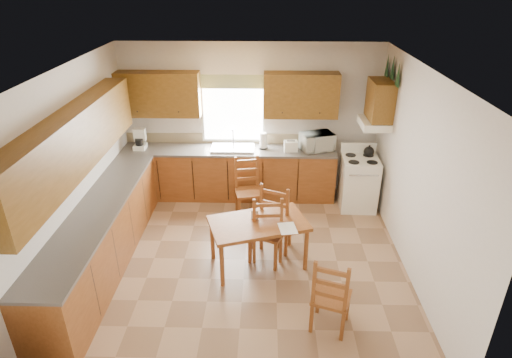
{
  "coord_description": "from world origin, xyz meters",
  "views": [
    {
      "loc": [
        0.29,
        -5.01,
        3.77
      ],
      "look_at": [
        0.15,
        0.3,
        1.15
      ],
      "focal_mm": 30.0,
      "sensor_mm": 36.0,
      "label": 1
    }
  ],
  "objects_px": {
    "chair_far_left": "(248,188)",
    "stove": "(358,184)",
    "dining_table": "(258,243)",
    "chair_far_right": "(268,227)",
    "chair_near_left": "(267,225)",
    "chair_near_right": "(332,293)",
    "microwave": "(317,142)"
  },
  "relations": [
    {
      "from": "chair_near_left",
      "to": "chair_far_left",
      "type": "bearing_deg",
      "value": -79.33
    },
    {
      "from": "chair_near_left",
      "to": "chair_far_right",
      "type": "bearing_deg",
      "value": 99.31
    },
    {
      "from": "chair_far_left",
      "to": "chair_far_right",
      "type": "bearing_deg",
      "value": -86.8
    },
    {
      "from": "chair_near_left",
      "to": "stove",
      "type": "bearing_deg",
      "value": -141.14
    },
    {
      "from": "stove",
      "to": "dining_table",
      "type": "xyz_separation_m",
      "value": [
        -1.69,
        -1.68,
        -0.1
      ]
    },
    {
      "from": "chair_far_left",
      "to": "stove",
      "type": "bearing_deg",
      "value": -1.53
    },
    {
      "from": "chair_near_right",
      "to": "chair_far_right",
      "type": "xyz_separation_m",
      "value": [
        -0.71,
        1.25,
        0.05
      ]
    },
    {
      "from": "microwave",
      "to": "chair_far_right",
      "type": "height_order",
      "value": "microwave"
    },
    {
      "from": "dining_table",
      "to": "chair_near_right",
      "type": "height_order",
      "value": "chair_near_right"
    },
    {
      "from": "microwave",
      "to": "chair_far_right",
      "type": "distance_m",
      "value": 2.17
    },
    {
      "from": "chair_near_left",
      "to": "chair_far_right",
      "type": "relative_size",
      "value": 0.94
    },
    {
      "from": "dining_table",
      "to": "chair_far_left",
      "type": "distance_m",
      "value": 1.36
    },
    {
      "from": "chair_near_right",
      "to": "chair_far_left",
      "type": "height_order",
      "value": "chair_far_left"
    },
    {
      "from": "microwave",
      "to": "chair_far_right",
      "type": "xyz_separation_m",
      "value": [
        -0.84,
        -1.93,
        -0.53
      ]
    },
    {
      "from": "dining_table",
      "to": "chair_near_right",
      "type": "relative_size",
      "value": 1.32
    },
    {
      "from": "dining_table",
      "to": "chair_far_left",
      "type": "xyz_separation_m",
      "value": [
        -0.19,
        1.34,
        0.15
      ]
    },
    {
      "from": "stove",
      "to": "chair_near_left",
      "type": "xyz_separation_m",
      "value": [
        -1.57,
        -1.48,
        0.07
      ]
    },
    {
      "from": "stove",
      "to": "dining_table",
      "type": "bearing_deg",
      "value": -133.46
    },
    {
      "from": "dining_table",
      "to": "chair_far_right",
      "type": "bearing_deg",
      "value": 17.76
    },
    {
      "from": "chair_far_left",
      "to": "chair_far_right",
      "type": "distance_m",
      "value": 1.29
    },
    {
      "from": "dining_table",
      "to": "chair_far_right",
      "type": "xyz_separation_m",
      "value": [
        0.14,
        0.1,
        0.2
      ]
    },
    {
      "from": "chair_far_left",
      "to": "chair_far_right",
      "type": "height_order",
      "value": "chair_far_right"
    },
    {
      "from": "dining_table",
      "to": "chair_far_right",
      "type": "height_order",
      "value": "chair_far_right"
    },
    {
      "from": "stove",
      "to": "microwave",
      "type": "distance_m",
      "value": 1.01
    },
    {
      "from": "microwave",
      "to": "chair_near_right",
      "type": "height_order",
      "value": "microwave"
    },
    {
      "from": "stove",
      "to": "microwave",
      "type": "bearing_deg",
      "value": 155.34
    },
    {
      "from": "chair_near_left",
      "to": "chair_far_right",
      "type": "xyz_separation_m",
      "value": [
        0.02,
        -0.1,
        0.03
      ]
    },
    {
      "from": "chair_near_left",
      "to": "chair_far_left",
      "type": "relative_size",
      "value": 1.02
    },
    {
      "from": "chair_near_right",
      "to": "chair_far_right",
      "type": "height_order",
      "value": "chair_far_right"
    },
    {
      "from": "chair_far_right",
      "to": "chair_far_left",
      "type": "bearing_deg",
      "value": 129.71
    },
    {
      "from": "stove",
      "to": "chair_near_left",
      "type": "height_order",
      "value": "chair_near_left"
    },
    {
      "from": "chair_far_left",
      "to": "microwave",
      "type": "bearing_deg",
      "value": 18.91
    }
  ]
}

